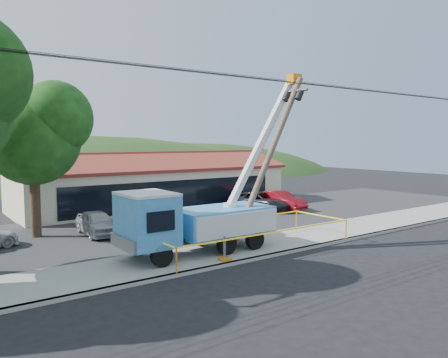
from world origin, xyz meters
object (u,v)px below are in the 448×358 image
utility_truck (195,219)px  car_silver (97,236)px  leaning_pole (271,152)px  car_dark (260,211)px  car_red (280,211)px

utility_truck → car_silver: (-2.27, 7.05, -1.83)m
leaning_pole → car_silver: (-6.55, 7.73, -4.99)m
utility_truck → leaning_pole: (4.27, -0.69, 3.17)m
utility_truck → car_dark: 14.25m
leaning_pole → car_red: 12.99m
car_red → utility_truck: bearing=-155.1°
utility_truck → car_dark: (11.39, 8.37, -1.83)m
leaning_pole → car_red: leaning_pole is taller
utility_truck → car_silver: utility_truck is taller
utility_truck → car_dark: size_ratio=1.98×
utility_truck → car_silver: bearing=107.9°
utility_truck → car_red: bearing=30.8°
car_dark → car_red: bearing=-43.8°
car_red → car_dark: car_red is taller
car_silver → car_red: size_ratio=0.92×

